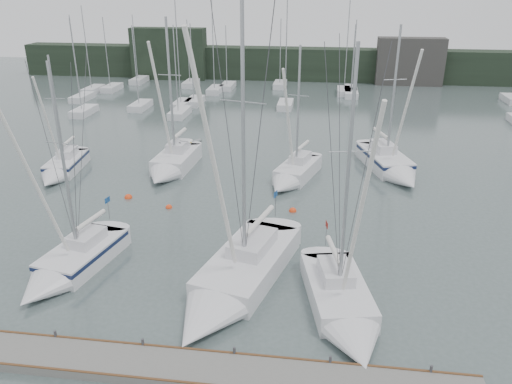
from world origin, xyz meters
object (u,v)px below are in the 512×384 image
sailboat_near_right (345,313)px  sailboat_mid_a (61,169)px  buoy_b (293,211)px  buoy_c (128,198)px  sailboat_near_left (66,267)px  sailboat_mid_d (392,166)px  sailboat_near_center (230,287)px  buoy_a (169,208)px  sailboat_mid_b (171,166)px  sailboat_mid_c (292,176)px

sailboat_near_right → sailboat_mid_a: (-22.71, 16.50, 0.02)m
buoy_b → buoy_c: (-12.26, 0.69, 0.00)m
sailboat_near_left → sailboat_mid_d: sailboat_mid_d is taller
sailboat_mid_a → buoy_c: bearing=-34.8°
sailboat_near_right → sailboat_near_center: bearing=155.4°
buoy_a → buoy_b: 8.78m
sailboat_near_center → buoy_a: sailboat_near_center is taller
sailboat_near_left → sailboat_mid_b: sailboat_mid_b is taller
sailboat_near_left → sailboat_mid_c: 19.05m
sailboat_near_center → buoy_c: sailboat_near_center is taller
buoy_b → sailboat_mid_c: bearing=94.8°
sailboat_near_right → sailboat_mid_b: bearing=115.3°
sailboat_mid_c → buoy_b: size_ratio=21.18×
sailboat_mid_a → buoy_c: (7.20, -3.82, -0.54)m
sailboat_mid_c → sailboat_mid_d: 8.67m
sailboat_near_right → sailboat_mid_c: (-3.70, 17.44, 0.04)m
sailboat_mid_a → buoy_b: bearing=-19.9°
sailboat_mid_c → buoy_b: (0.46, -5.46, -0.56)m
sailboat_near_center → sailboat_mid_a: 22.79m
sailboat_near_left → sailboat_near_right: (14.87, -2.01, -0.03)m
sailboat_mid_a → sailboat_mid_c: bearing=-4.0°
sailboat_mid_c → buoy_b: sailboat_mid_c is taller
buoy_a → buoy_b: bearing=3.9°
sailboat_mid_d → buoy_b: 11.47m
sailboat_mid_a → sailboat_near_left: bearing=-68.4°
sailboat_near_right → buoy_a: 16.56m
sailboat_near_center → sailboat_mid_d: size_ratio=1.29×
sailboat_mid_a → sailboat_near_center: bearing=-48.7°
sailboat_near_right → buoy_a: size_ratio=28.61×
sailboat_near_right → buoy_b: bearing=93.2°
sailboat_near_left → sailboat_mid_d: 26.71m
sailboat_mid_b → buoy_c: sailboat_mid_b is taller
sailboat_near_center → sailboat_mid_b: bearing=130.6°
buoy_b → buoy_c: size_ratio=0.92×
sailboat_mid_d → buoy_a: 18.79m
sailboat_near_left → buoy_b: (11.62, 9.98, -0.54)m
sailboat_mid_a → sailboat_mid_b: (8.84, 1.70, 0.09)m
sailboat_mid_a → buoy_c: sailboat_mid_a is taller
sailboat_near_left → sailboat_mid_b: 16.22m
buoy_a → buoy_c: size_ratio=0.82×
sailboat_mid_b → sailboat_mid_d: (18.29, 2.29, 0.01)m
sailboat_mid_a → buoy_c: 8.17m
sailboat_near_left → sailboat_near_center: 9.16m
buoy_a → sailboat_mid_b: bearing=105.3°
sailboat_near_left → buoy_b: sailboat_near_left is taller
sailboat_near_center → sailboat_mid_a: size_ratio=1.59×
sailboat_mid_a → sailboat_mid_c: 19.03m
sailboat_mid_d → sailboat_mid_b: bearing=171.0°
buoy_b → buoy_c: 12.28m
buoy_b → buoy_c: buoy_c is taller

